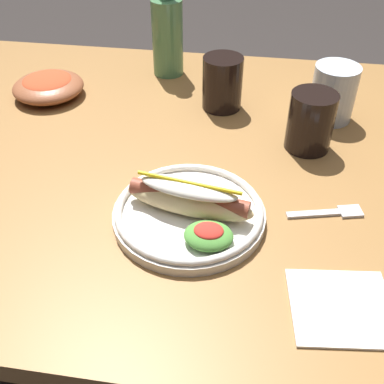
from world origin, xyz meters
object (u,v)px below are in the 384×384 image
Objects in this scene: hot_dog_plate at (190,210)px; glass_bottle at (167,33)px; side_bowl at (48,86)px; napkin at (342,307)px; extra_cup at (222,83)px; soda_cup at (311,121)px; fork at (331,213)px; water_cup at (333,93)px.

hot_dog_plate is 0.53m from glass_bottle.
side_bowl reaches higher than napkin.
extra_cup is at bearing 112.56° from napkin.
soda_cup and extra_cup have the same top height.
fork is 0.18m from napkin.
glass_bottle is (-0.37, 0.16, 0.04)m from water_cup.
napkin is at bearing -61.46° from glass_bottle.
water_cup is 0.73× the size of side_bowl.
glass_bottle is at bearing 156.66° from water_cup.
side_bowl is (-0.37, 0.35, 0.00)m from hot_dog_plate.
soda_cup is 0.37m from napkin.
extra_cup is (-0.17, 0.13, 0.00)m from soda_cup.
side_bowl is at bearing 136.27° from hot_dog_plate.
glass_bottle is (-0.13, 0.51, 0.07)m from hot_dog_plate.
napkin is (0.00, -0.18, -0.00)m from fork.
soda_cup is (0.18, 0.24, 0.03)m from hot_dog_plate.
hot_dog_plate is 0.51m from side_bowl.
water_cup is 0.60m from side_bowl.
napkin is (0.59, -0.49, -0.02)m from side_bowl.
hot_dog_plate is 0.30m from soda_cup.
water_cup is at bearing 56.33° from hot_dog_plate.
hot_dog_plate is at bearing -128.15° from soda_cup.
water_cup is 0.86× the size of napkin.
side_bowl is 0.76m from napkin.
extra_cup is at bearing -45.49° from glass_bottle.
glass_bottle is at bearing 118.54° from napkin.
water_cup is (0.05, 0.12, 0.00)m from soda_cup.
fork is at bearing 90.05° from napkin.
fork is 0.38m from extra_cup.
extra_cup is at bearing 1.45° from side_bowl.
glass_bottle is at bearing 104.54° from hot_dog_plate.
water_cup is at bearing -0.27° from side_bowl.
side_bowl is at bearing 138.41° from fork.
water_cup reaches higher than fork.
side_bowl is at bearing 140.32° from napkin.
glass_bottle is (-0.32, 0.27, 0.04)m from soda_cup.
hot_dog_plate is at bearing -75.46° from glass_bottle.
fork is (0.22, 0.05, -0.02)m from hot_dog_plate.
water_cup is 0.49m from napkin.
fork is 0.58m from glass_bottle.
soda_cup is 0.72× the size of side_bowl.
napkin is at bearing -85.01° from soda_cup.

